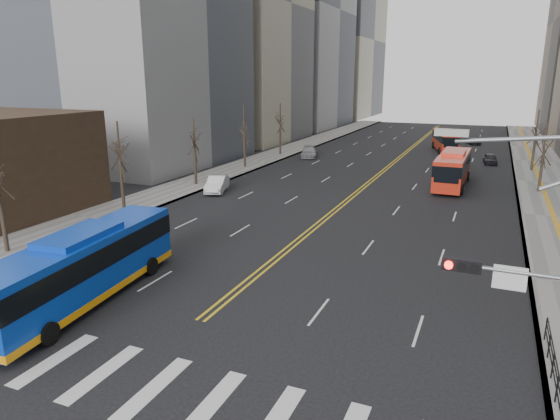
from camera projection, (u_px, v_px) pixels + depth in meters
name	position (u px, v px, depth m)	size (l,w,h in m)	color
ground	(127.00, 380.00, 18.31)	(220.00, 220.00, 0.00)	black
sidewalk_right	(551.00, 183.00, 51.65)	(7.00, 130.00, 0.15)	gray
sidewalk_left	(256.00, 162.00, 64.51)	(5.00, 130.00, 0.15)	gray
crosswalk	(127.00, 380.00, 18.31)	(26.70, 4.00, 0.01)	silver
centerline	(398.00, 159.00, 67.17)	(0.55, 100.00, 0.01)	gold
pedestrian_railing	(553.00, 362.00, 18.02)	(0.06, 6.06, 1.02)	black
street_trees	(293.00, 137.00, 50.45)	(35.20, 47.20, 7.60)	#31251E
blue_bus	(82.00, 265.00, 24.28)	(3.91, 12.62, 3.60)	#0C3DBE
red_bus_near	(453.00, 167.00, 50.02)	(3.02, 11.33, 3.58)	red
red_bus_far	(445.00, 139.00, 73.38)	(4.75, 10.37, 3.23)	red
car_white	(217.00, 184.00, 47.91)	(1.61, 4.61, 1.52)	silver
car_dark_mid	(490.00, 159.00, 63.20)	(1.53, 3.81, 1.30)	black
car_silver	(309.00, 152.00, 68.35)	(2.02, 4.96, 1.44)	gray
car_dark_far	(473.00, 141.00, 81.54)	(1.80, 3.90, 1.08)	black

